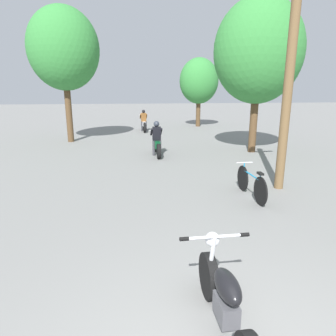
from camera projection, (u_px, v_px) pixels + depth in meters
The scene contains 8 objects.
utility_pole at pixel (289, 79), 7.61m from camera, with size 1.10×0.24×5.68m.
roadside_tree_right_near at pixel (259, 51), 12.21m from camera, with size 3.68×3.31×6.30m.
roadside_tree_right_far at pixel (199, 81), 21.73m from camera, with size 2.83×2.55×4.92m.
roadside_tree_left at pixel (64, 49), 14.71m from camera, with size 3.48×3.13×6.61m.
motorcycle_foreground at pixel (225, 301), 3.26m from camera, with size 0.85×1.96×0.98m.
motorcycle_rider_lead at pixel (157, 142), 12.43m from camera, with size 0.50×2.03×1.42m.
motorcycle_rider_far at pixel (144, 123), 19.76m from camera, with size 0.50×2.16×1.40m.
bicycle_parked at pixel (251, 183), 7.55m from camera, with size 0.44×1.78×0.80m.
Camera 1 is at (-0.94, -1.83, 2.65)m, focal length 32.00 mm.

